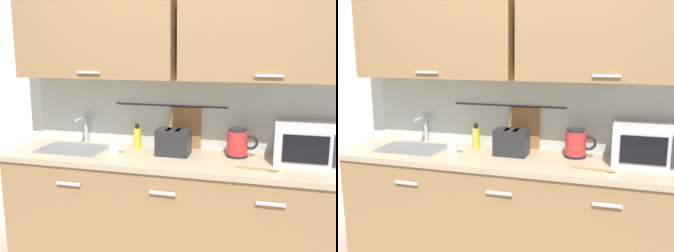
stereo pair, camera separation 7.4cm
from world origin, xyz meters
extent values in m
cube|color=#997047|center=(0.00, 0.30, 0.43)|extent=(2.50, 0.60, 0.86)
cube|color=#B7B7BC|center=(-0.69, -0.01, 0.74)|extent=(0.18, 0.02, 0.02)
cube|color=#B7B7BC|center=(0.00, -0.01, 0.74)|extent=(0.18, 0.02, 0.02)
cube|color=#B7B7BC|center=(0.69, -0.01, 0.74)|extent=(0.18, 0.02, 0.02)
cube|color=tan|center=(0.00, 0.30, 0.88)|extent=(2.53, 0.63, 0.04)
cube|color=#9EA0A5|center=(-0.82, 0.32, 0.85)|extent=(0.52, 0.38, 0.09)
cube|color=silver|center=(0.00, 0.63, 1.25)|extent=(3.70, 0.06, 2.50)
cube|color=beige|center=(0.00, 0.59, 1.18)|extent=(2.50, 0.01, 0.55)
cube|color=#997047|center=(-0.64, 0.43, 1.80)|extent=(1.23, 0.33, 0.70)
cube|color=#B7B7BC|center=(-0.64, 0.26, 1.50)|extent=(0.18, 0.01, 0.02)
cube|color=#997047|center=(0.64, 0.43, 1.80)|extent=(1.23, 0.33, 0.70)
cube|color=#B7B7BC|center=(0.64, 0.26, 1.50)|extent=(0.18, 0.01, 0.02)
cylinder|color=#333338|center=(-0.11, 0.58, 1.23)|extent=(0.90, 0.01, 0.01)
cube|color=olive|center=(0.02, 0.58, 1.05)|extent=(0.24, 0.02, 0.34)
cylinder|color=#B2B5BA|center=(-0.82, 0.55, 1.01)|extent=(0.03, 0.03, 0.22)
cylinder|color=#B2B5BA|center=(-0.82, 0.47, 1.11)|extent=(0.02, 0.16, 0.02)
cube|color=#B2B5BA|center=(-0.78, 0.55, 1.10)|extent=(0.07, 0.02, 0.01)
cube|color=silver|center=(0.92, 0.41, 1.04)|extent=(0.46, 0.34, 0.27)
cube|color=black|center=(0.89, 0.24, 1.04)|extent=(0.29, 0.01, 0.18)
cylinder|color=black|center=(0.43, 0.44, 0.91)|extent=(0.16, 0.16, 0.02)
cylinder|color=red|center=(0.43, 0.44, 1.00)|extent=(0.15, 0.15, 0.17)
cylinder|color=#262628|center=(0.43, 0.44, 1.10)|extent=(0.13, 0.13, 0.02)
torus|color=black|center=(0.53, 0.44, 1.01)|extent=(0.11, 0.02, 0.11)
cylinder|color=yellow|center=(-0.34, 0.46, 0.98)|extent=(0.06, 0.06, 0.16)
cylinder|color=black|center=(-0.34, 0.46, 1.08)|extent=(0.03, 0.03, 0.04)
cylinder|color=silver|center=(-0.47, 0.30, 0.95)|extent=(0.08, 0.08, 0.09)
torus|color=silver|center=(-0.41, 0.30, 0.95)|extent=(0.06, 0.01, 0.06)
cube|color=#232326|center=(-0.02, 0.36, 1.00)|extent=(0.24, 0.17, 0.19)
cube|color=black|center=(-0.06, 0.36, 1.08)|extent=(0.03, 0.12, 0.01)
cube|color=black|center=(0.01, 0.36, 1.08)|extent=(0.03, 0.12, 0.01)
cube|color=black|center=(-0.15, 0.36, 1.02)|extent=(0.02, 0.02, 0.02)
cube|color=#9E7042|center=(0.56, 0.15, 0.91)|extent=(0.22, 0.03, 0.01)
ellipsoid|color=#9E7042|center=(0.69, 0.15, 0.91)|extent=(0.06, 0.04, 0.01)
camera|label=1|loc=(0.67, -2.32, 1.68)|focal=41.51mm
camera|label=2|loc=(0.74, -2.30, 1.68)|focal=41.51mm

